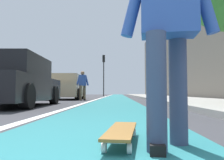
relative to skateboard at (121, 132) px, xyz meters
name	(u,v)px	position (x,y,z in m)	size (l,w,h in m)	color
ground_plane	(115,101)	(8.94, 0.22, -0.09)	(80.00, 80.00, 0.00)	#38383D
bike_lane_paint	(117,96)	(22.94, 0.22, -0.09)	(56.00, 1.94, 0.00)	#237075
lane_stripe_white	(104,97)	(18.94, 1.34, -0.09)	(52.00, 0.16, 0.01)	silver
sidewalk_curb	(157,97)	(16.94, -3.11, -0.03)	(52.00, 3.20, 0.12)	#9E9B93
building_facade	(174,48)	(20.94, -5.53, 4.80)	(40.00, 1.20, 9.78)	#6B6258
skateboard	(121,132)	(0.00, 0.00, 0.00)	(0.86, 0.30, 0.11)	white
skater_person	(168,20)	(-0.15, -0.35, 0.84)	(0.44, 0.72, 1.64)	#384260
parked_car_near	(13,82)	(4.80, 3.15, 0.61)	(4.27, 2.12, 1.47)	black
parked_car_mid	(67,88)	(11.71, 3.15, 0.61)	(4.27, 2.00, 1.48)	tan
traffic_light	(104,68)	(24.03, 1.74, 3.14)	(0.33, 0.28, 4.72)	#2D2D2D
pedestrian_distant	(83,84)	(10.14, 1.93, 0.79)	(0.44, 0.68, 1.55)	brown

